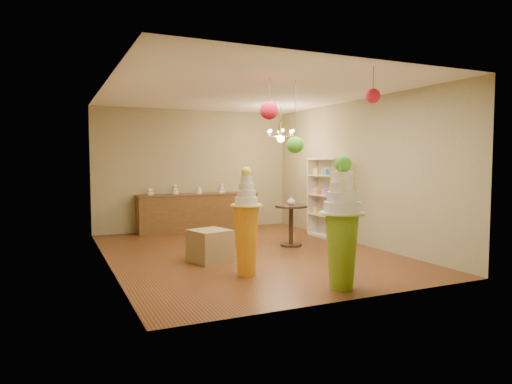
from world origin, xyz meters
name	(u,v)px	position (x,y,z in m)	size (l,w,h in m)	color
floor	(246,252)	(0.00, 0.00, 0.00)	(6.50, 6.50, 0.00)	#5C3219
ceiling	(246,93)	(0.00, 0.00, 3.00)	(6.50, 6.50, 0.00)	white
wall_back	(195,170)	(0.00, 3.25, 1.50)	(5.00, 0.04, 3.00)	tan
wall_front	(350,181)	(0.00, -3.25, 1.50)	(5.00, 0.04, 3.00)	tan
wall_left	(107,175)	(-2.50, 0.00, 1.50)	(0.04, 6.50, 3.00)	tan
wall_right	(355,172)	(2.50, 0.00, 1.50)	(0.04, 6.50, 3.00)	tan
pedestal_green	(342,233)	(0.22, -2.77, 0.77)	(0.72, 0.72, 1.81)	#7EAD26
pedestal_orange	(246,231)	(-0.66, -1.56, 0.67)	(0.59, 0.59, 1.65)	orange
burlap_riser	(210,246)	(-0.87, -0.46, 0.28)	(0.61, 0.61, 0.55)	olive
sideboard	(199,211)	(0.00, 2.97, 0.48)	(3.04, 0.54, 1.16)	brown
shelving_unit	(327,198)	(2.34, 0.80, 0.90)	(0.33, 1.20, 1.80)	beige
round_table	(291,220)	(1.10, 0.23, 0.54)	(0.77, 0.77, 0.84)	black
vase	(291,201)	(1.10, 0.23, 0.92)	(0.17, 0.17, 0.18)	beige
pom_red_left	(269,110)	(-0.28, -1.56, 2.51)	(0.28, 0.28, 0.63)	#3A332A
pom_green_mid	(295,145)	(0.17, -1.56, 1.99)	(0.27, 0.27, 1.14)	#3A332A
pom_red_right	(373,96)	(0.60, -2.91, 2.61)	(0.19, 0.19, 0.49)	#3A332A
chandelier	(281,136)	(1.55, 1.55, 2.30)	(0.79, 0.79, 0.85)	gold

